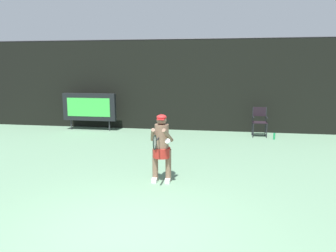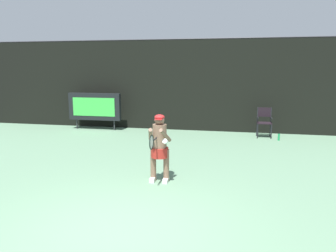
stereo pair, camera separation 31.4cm
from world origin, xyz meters
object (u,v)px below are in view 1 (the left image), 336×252
at_px(water_bottle, 274,136).
at_px(tennis_player, 162,145).
at_px(scoreboard, 89,107).
at_px(tennis_racket, 155,142).
at_px(umpire_chair, 260,120).

xyz_separation_m(water_bottle, tennis_player, (-3.18, -4.82, 0.72)).
distance_m(scoreboard, tennis_racket, 7.17).
bearing_deg(scoreboard, water_bottle, -4.97).
relative_size(umpire_chair, water_bottle, 4.08).
bearing_deg(tennis_player, scoreboard, 126.22).
height_order(umpire_chair, tennis_racket, tennis_racket).
relative_size(scoreboard, water_bottle, 8.30).
bearing_deg(umpire_chair, water_bottle, -46.19).
height_order(tennis_player, tennis_racket, tennis_player).
xyz_separation_m(umpire_chair, tennis_player, (-2.71, -5.32, 0.22)).
bearing_deg(tennis_player, umpire_chair, 63.02).
height_order(umpire_chair, water_bottle, umpire_chair).
height_order(water_bottle, tennis_player, tennis_player).
relative_size(umpire_chair, tennis_racket, 1.79).
xyz_separation_m(scoreboard, water_bottle, (7.17, -0.62, -0.82)).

